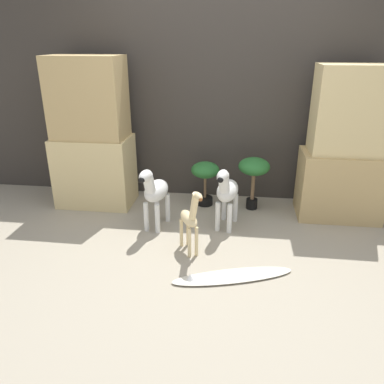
{
  "coord_description": "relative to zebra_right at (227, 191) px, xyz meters",
  "views": [
    {
      "loc": [
        0.25,
        -2.72,
        1.72
      ],
      "look_at": [
        -0.17,
        0.56,
        0.36
      ],
      "focal_mm": 35.0,
      "sensor_mm": 36.0,
      "label": 1
    }
  ],
  "objects": [
    {
      "name": "potted_palm_back",
      "position": [
        0.26,
        0.48,
        0.06
      ],
      "size": [
        0.33,
        0.33,
        0.57
      ],
      "color": "black",
      "rests_on": "ground_plane"
    },
    {
      "name": "ground_plane",
      "position": [
        -0.16,
        -0.56,
        -0.38
      ],
      "size": [
        14.0,
        14.0,
        0.0
      ],
      "primitive_type": "plane",
      "color": "#9E937F"
    },
    {
      "name": "giraffe_figurine",
      "position": [
        -0.28,
        -0.51,
        -0.05
      ],
      "size": [
        0.26,
        0.38,
        0.62
      ],
      "color": "beige",
      "rests_on": "ground_plane"
    },
    {
      "name": "zebra_left",
      "position": [
        -0.67,
        -0.09,
        0.0
      ],
      "size": [
        0.26,
        0.51,
        0.65
      ],
      "color": "silver",
      "rests_on": "ground_plane"
    },
    {
      "name": "potted_palm_front",
      "position": [
        -0.25,
        0.52,
        -0.03
      ],
      "size": [
        0.31,
        0.31,
        0.49
      ],
      "color": "black",
      "rests_on": "ground_plane"
    },
    {
      "name": "rock_pillar_right",
      "position": [
        1.13,
        0.42,
        0.31
      ],
      "size": [
        0.8,
        0.49,
        1.51
      ],
      "color": "tan",
      "rests_on": "ground_plane"
    },
    {
      "name": "rock_pillar_left",
      "position": [
        -1.45,
        0.42,
        0.37
      ],
      "size": [
        0.8,
        0.49,
        1.57
      ],
      "color": "#DBC184",
      "rests_on": "ground_plane"
    },
    {
      "name": "wall_back",
      "position": [
        -0.16,
        0.85,
        0.72
      ],
      "size": [
        6.4,
        0.08,
        2.2
      ],
      "color": "#38332D",
      "rests_on": "ground_plane"
    },
    {
      "name": "zebra_right",
      "position": [
        0.0,
        0.0,
        0.0
      ],
      "size": [
        0.26,
        0.51,
        0.65
      ],
      "color": "silver",
      "rests_on": "ground_plane"
    },
    {
      "name": "surfboard",
      "position": [
        0.09,
        -0.84,
        -0.36
      ],
      "size": [
        0.97,
        0.47,
        0.07
      ],
      "color": "silver",
      "rests_on": "ground_plane"
    }
  ]
}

